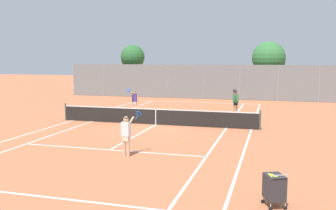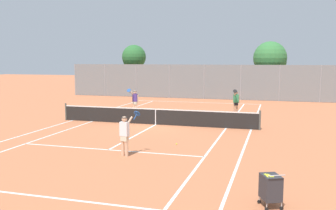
{
  "view_description": "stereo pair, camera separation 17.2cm",
  "coord_description": "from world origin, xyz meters",
  "px_view_note": "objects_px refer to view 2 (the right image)",
  "views": [
    {
      "loc": [
        6.61,
        -20.63,
        3.83
      ],
      "look_at": [
        0.32,
        1.5,
        1.0
      ],
      "focal_mm": 40.0,
      "sensor_mm": 36.0,
      "label": 1
    },
    {
      "loc": [
        6.78,
        -20.59,
        3.83
      ],
      "look_at": [
        0.32,
        1.5,
        1.0
      ],
      "focal_mm": 40.0,
      "sensor_mm": 36.0,
      "label": 2
    }
  ],
  "objects_px": {
    "ball_cart": "(271,187)",
    "player_far_right": "(236,101)",
    "tree_behind_right": "(271,59)",
    "player_near_side": "(125,133)",
    "loose_tennis_ball_0": "(176,144)",
    "loose_tennis_ball_1": "(177,119)",
    "player_far_left": "(135,100)",
    "tree_behind_left": "(133,58)",
    "tennis_net": "(156,116)"
  },
  "relations": [
    {
      "from": "player_far_left",
      "to": "tree_behind_left",
      "type": "bearing_deg",
      "value": 111.91
    },
    {
      "from": "player_far_right",
      "to": "tree_behind_right",
      "type": "relative_size",
      "value": 0.32
    },
    {
      "from": "tennis_net",
      "to": "ball_cart",
      "type": "xyz_separation_m",
      "value": [
        6.71,
        -10.86,
        0.02
      ]
    },
    {
      "from": "tennis_net",
      "to": "loose_tennis_ball_0",
      "type": "height_order",
      "value": "tennis_net"
    },
    {
      "from": "tennis_net",
      "to": "ball_cart",
      "type": "distance_m",
      "value": 12.77
    },
    {
      "from": "player_far_left",
      "to": "player_near_side",
      "type": "bearing_deg",
      "value": -70.59
    },
    {
      "from": "player_near_side",
      "to": "player_far_left",
      "type": "distance_m",
      "value": 12.0
    },
    {
      "from": "ball_cart",
      "to": "player_far_right",
      "type": "relative_size",
      "value": 0.54
    },
    {
      "from": "player_far_left",
      "to": "tree_behind_right",
      "type": "height_order",
      "value": "tree_behind_right"
    },
    {
      "from": "ball_cart",
      "to": "player_near_side",
      "type": "distance_m",
      "value": 6.75
    },
    {
      "from": "ball_cart",
      "to": "tree_behind_right",
      "type": "height_order",
      "value": "tree_behind_right"
    },
    {
      "from": "player_far_right",
      "to": "tree_behind_right",
      "type": "height_order",
      "value": "tree_behind_right"
    },
    {
      "from": "ball_cart",
      "to": "player_near_side",
      "type": "height_order",
      "value": "player_near_side"
    },
    {
      "from": "player_far_left",
      "to": "loose_tennis_ball_0",
      "type": "distance_m",
      "value": 10.37
    },
    {
      "from": "tree_behind_left",
      "to": "tree_behind_right",
      "type": "distance_m",
      "value": 14.6
    },
    {
      "from": "ball_cart",
      "to": "player_far_right",
      "type": "bearing_deg",
      "value": 99.12
    },
    {
      "from": "ball_cart",
      "to": "tree_behind_right",
      "type": "xyz_separation_m",
      "value": [
        -0.58,
        28.95,
        3.3
      ]
    },
    {
      "from": "tennis_net",
      "to": "tree_behind_left",
      "type": "bearing_deg",
      "value": 115.22
    },
    {
      "from": "tree_behind_left",
      "to": "ball_cart",
      "type": "bearing_deg",
      "value": -62.24
    },
    {
      "from": "loose_tennis_ball_0",
      "to": "tree_behind_left",
      "type": "distance_m",
      "value": 25.46
    },
    {
      "from": "player_far_left",
      "to": "loose_tennis_ball_0",
      "type": "height_order",
      "value": "player_far_left"
    },
    {
      "from": "player_far_left",
      "to": "tree_behind_left",
      "type": "distance_m",
      "value": 15.22
    },
    {
      "from": "player_far_left",
      "to": "loose_tennis_ball_1",
      "type": "height_order",
      "value": "player_far_left"
    },
    {
      "from": "player_near_side",
      "to": "player_far_right",
      "type": "xyz_separation_m",
      "value": [
        2.98,
        12.81,
        0.0
      ]
    },
    {
      "from": "loose_tennis_ball_0",
      "to": "ball_cart",
      "type": "bearing_deg",
      "value": -56.01
    },
    {
      "from": "player_near_side",
      "to": "loose_tennis_ball_1",
      "type": "xyz_separation_m",
      "value": [
        -0.41,
        9.44,
        -0.89
      ]
    },
    {
      "from": "player_near_side",
      "to": "tennis_net",
      "type": "bearing_deg",
      "value": 98.55
    },
    {
      "from": "loose_tennis_ball_0",
      "to": "loose_tennis_ball_1",
      "type": "relative_size",
      "value": 1.0
    },
    {
      "from": "loose_tennis_ball_1",
      "to": "tree_behind_right",
      "type": "xyz_separation_m",
      "value": [
        5.46,
        15.81,
        3.8
      ]
    },
    {
      "from": "player_far_left",
      "to": "loose_tennis_ball_1",
      "type": "xyz_separation_m",
      "value": [
        3.58,
        -1.88,
        -0.89
      ]
    },
    {
      "from": "player_far_right",
      "to": "loose_tennis_ball_0",
      "type": "height_order",
      "value": "player_far_right"
    },
    {
      "from": "tennis_net",
      "to": "loose_tennis_ball_0",
      "type": "xyz_separation_m",
      "value": [
        2.51,
        -4.64,
        -0.48
      ]
    },
    {
      "from": "player_far_right",
      "to": "tree_behind_left",
      "type": "relative_size",
      "value": 0.33
    },
    {
      "from": "ball_cart",
      "to": "loose_tennis_ball_1",
      "type": "height_order",
      "value": "ball_cart"
    },
    {
      "from": "tree_behind_left",
      "to": "tree_behind_right",
      "type": "relative_size",
      "value": 0.96
    },
    {
      "from": "loose_tennis_ball_1",
      "to": "tree_behind_right",
      "type": "distance_m",
      "value": 17.15
    },
    {
      "from": "tennis_net",
      "to": "player_near_side",
      "type": "bearing_deg",
      "value": -81.45
    },
    {
      "from": "player_far_left",
      "to": "player_far_right",
      "type": "xyz_separation_m",
      "value": [
        6.97,
        1.49,
        0.0
      ]
    },
    {
      "from": "player_far_left",
      "to": "tree_behind_right",
      "type": "xyz_separation_m",
      "value": [
        9.04,
        13.93,
        2.91
      ]
    },
    {
      "from": "player_far_right",
      "to": "tree_behind_left",
      "type": "xyz_separation_m",
      "value": [
        -12.53,
        12.34,
        3.04
      ]
    },
    {
      "from": "player_near_side",
      "to": "tree_behind_left",
      "type": "relative_size",
      "value": 0.33
    },
    {
      "from": "ball_cart",
      "to": "player_far_right",
      "type": "xyz_separation_m",
      "value": [
        -2.65,
        16.51,
        0.39
      ]
    },
    {
      "from": "tree_behind_left",
      "to": "player_far_left",
      "type": "bearing_deg",
      "value": -68.09
    },
    {
      "from": "tree_behind_right",
      "to": "loose_tennis_ball_0",
      "type": "bearing_deg",
      "value": -99.03
    },
    {
      "from": "tennis_net",
      "to": "player_near_side",
      "type": "relative_size",
      "value": 6.76
    },
    {
      "from": "loose_tennis_ball_0",
      "to": "loose_tennis_ball_1",
      "type": "xyz_separation_m",
      "value": [
        -1.85,
        6.92,
        0.0
      ]
    },
    {
      "from": "tennis_net",
      "to": "loose_tennis_ball_0",
      "type": "relative_size",
      "value": 181.82
    },
    {
      "from": "tennis_net",
      "to": "tree_behind_right",
      "type": "distance_m",
      "value": 19.39
    },
    {
      "from": "player_far_right",
      "to": "loose_tennis_ball_1",
      "type": "height_order",
      "value": "player_far_right"
    },
    {
      "from": "player_far_left",
      "to": "tennis_net",
      "type": "bearing_deg",
      "value": -55.0
    }
  ]
}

